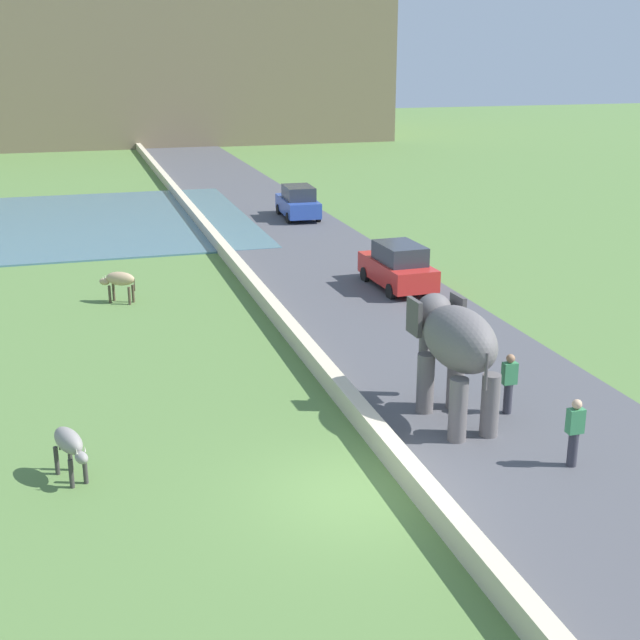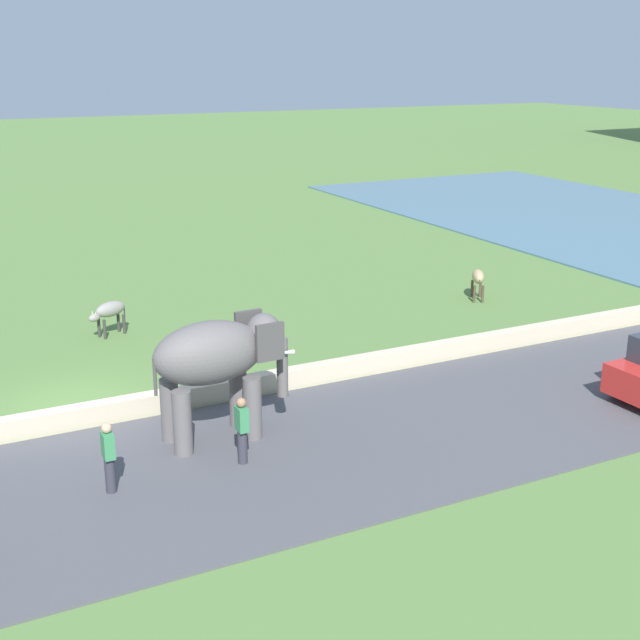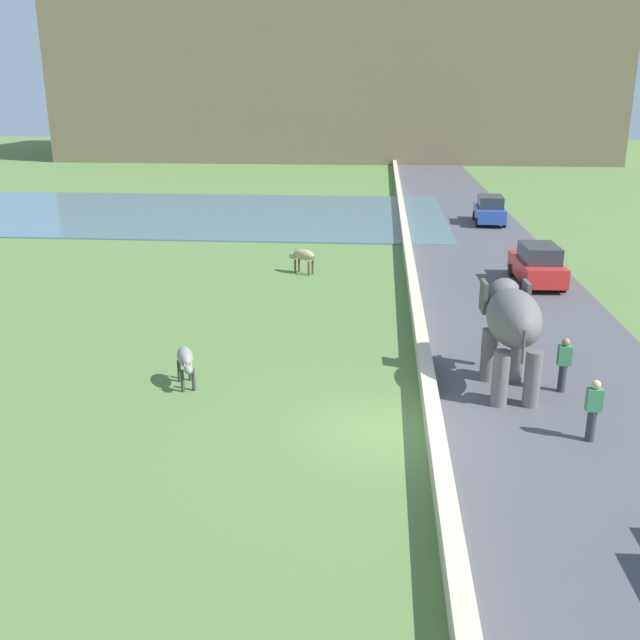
% 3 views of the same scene
% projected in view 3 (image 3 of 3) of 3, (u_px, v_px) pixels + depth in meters
% --- Properties ---
extents(ground_plane, '(220.00, 220.00, 0.00)m').
position_uv_depth(ground_plane, '(384.00, 430.00, 17.94)').
color(ground_plane, '#567A3D').
extents(road_surface, '(7.00, 120.00, 0.06)m').
position_uv_depth(road_surface, '(482.00, 256.00, 36.50)').
color(road_surface, '#4C4C51').
rests_on(road_surface, ground).
extents(barrier_wall, '(0.40, 110.00, 0.57)m').
position_uv_depth(barrier_wall, '(409.00, 258.00, 34.83)').
color(barrier_wall, beige).
rests_on(barrier_wall, ground).
extents(lake, '(36.00, 18.00, 0.08)m').
position_uv_depth(lake, '(178.00, 213.00, 48.82)').
color(lake, slate).
rests_on(lake, ground).
extents(hill_distant, '(64.00, 28.00, 21.16)m').
position_uv_depth(hill_distant, '(338.00, 68.00, 90.17)').
color(hill_distant, '#75664C').
rests_on(hill_distant, ground).
extents(elephant, '(1.51, 3.49, 2.99)m').
position_uv_depth(elephant, '(511.00, 322.00, 19.65)').
color(elephant, '#605B5B').
rests_on(elephant, ground).
extents(person_beside_elephant, '(0.36, 0.22, 1.63)m').
position_uv_depth(person_beside_elephant, '(564.00, 364.00, 19.85)').
color(person_beside_elephant, '#33333D').
rests_on(person_beside_elephant, ground).
extents(person_trailing, '(0.36, 0.22, 1.63)m').
position_uv_depth(person_trailing, '(593.00, 410.00, 17.04)').
color(person_trailing, '#33333D').
rests_on(person_trailing, ground).
extents(car_red, '(1.91, 4.06, 1.80)m').
position_uv_depth(car_red, '(538.00, 265.00, 30.91)').
color(car_red, red).
rests_on(car_red, ground).
extents(car_blue, '(1.94, 4.07, 1.80)m').
position_uv_depth(car_blue, '(490.00, 210.00, 44.82)').
color(car_blue, '#2D4CA8').
rests_on(car_blue, ground).
extents(cow_grey, '(0.84, 1.41, 1.15)m').
position_uv_depth(cow_grey, '(185.00, 359.00, 20.30)').
color(cow_grey, gray).
rests_on(cow_grey, ground).
extents(cow_tan, '(1.37, 0.99, 1.15)m').
position_uv_depth(cow_tan, '(303.00, 256.00, 32.84)').
color(cow_tan, tan).
rests_on(cow_tan, ground).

